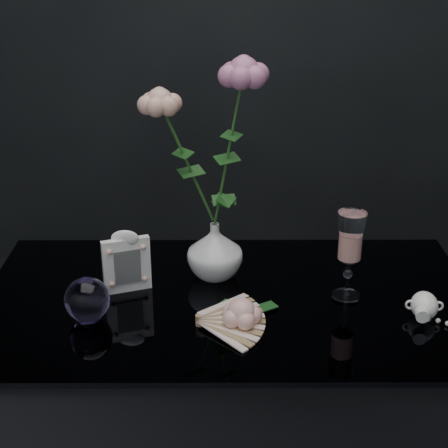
{
  "coord_description": "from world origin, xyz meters",
  "views": [
    {
      "loc": [
        -0.02,
        -1.21,
        1.5
      ],
      "look_at": [
        -0.01,
        0.08,
        0.92
      ],
      "focal_mm": 55.0,
      "sensor_mm": 36.0,
      "label": 1
    }
  ],
  "objects_px": {
    "vase": "(215,250)",
    "wine_glass": "(349,256)",
    "paperweight": "(87,299)",
    "loose_rose": "(241,313)",
    "picture_frame": "(126,261)",
    "pearl_jar": "(424,304)"
  },
  "relations": [
    {
      "from": "wine_glass",
      "to": "paperweight",
      "type": "xyz_separation_m",
      "value": [
        -0.53,
        -0.09,
        -0.05
      ]
    },
    {
      "from": "paperweight",
      "to": "loose_rose",
      "type": "bearing_deg",
      "value": -5.02
    },
    {
      "from": "picture_frame",
      "to": "wine_glass",
      "type": "bearing_deg",
      "value": -22.87
    },
    {
      "from": "wine_glass",
      "to": "loose_rose",
      "type": "relative_size",
      "value": 1.11
    },
    {
      "from": "vase",
      "to": "paperweight",
      "type": "bearing_deg",
      "value": -144.51
    },
    {
      "from": "vase",
      "to": "picture_frame",
      "type": "xyz_separation_m",
      "value": [
        -0.19,
        -0.06,
        0.01
      ]
    },
    {
      "from": "loose_rose",
      "to": "wine_glass",
      "type": "bearing_deg",
      "value": 25.88
    },
    {
      "from": "pearl_jar",
      "to": "wine_glass",
      "type": "bearing_deg",
      "value": 156.99
    },
    {
      "from": "wine_glass",
      "to": "loose_rose",
      "type": "bearing_deg",
      "value": -153.34
    },
    {
      "from": "wine_glass",
      "to": "picture_frame",
      "type": "height_order",
      "value": "wine_glass"
    },
    {
      "from": "picture_frame",
      "to": "vase",
      "type": "bearing_deg",
      "value": -0.63
    },
    {
      "from": "wine_glass",
      "to": "loose_rose",
      "type": "height_order",
      "value": "wine_glass"
    },
    {
      "from": "picture_frame",
      "to": "loose_rose",
      "type": "bearing_deg",
      "value": -49.98
    },
    {
      "from": "picture_frame",
      "to": "pearl_jar",
      "type": "bearing_deg",
      "value": -29.33
    },
    {
      "from": "wine_glass",
      "to": "paperweight",
      "type": "height_order",
      "value": "wine_glass"
    },
    {
      "from": "vase",
      "to": "loose_rose",
      "type": "distance_m",
      "value": 0.22
    },
    {
      "from": "vase",
      "to": "picture_frame",
      "type": "height_order",
      "value": "picture_frame"
    },
    {
      "from": "wine_glass",
      "to": "paperweight",
      "type": "relative_size",
      "value": 2.15
    },
    {
      "from": "vase",
      "to": "wine_glass",
      "type": "bearing_deg",
      "value": -18.47
    },
    {
      "from": "picture_frame",
      "to": "paperweight",
      "type": "relative_size",
      "value": 1.58
    },
    {
      "from": "vase",
      "to": "pearl_jar",
      "type": "distance_m",
      "value": 0.46
    },
    {
      "from": "vase",
      "to": "pearl_jar",
      "type": "xyz_separation_m",
      "value": [
        0.42,
        -0.17,
        -0.04
      ]
    }
  ]
}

